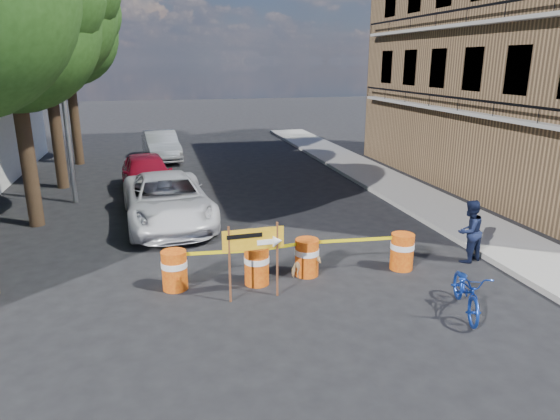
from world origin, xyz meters
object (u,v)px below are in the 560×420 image
barrel_far_left (174,269)px  pedestrian (469,231)px  bicycle (469,271)px  suv_white (167,200)px  barrel_mid_right (307,256)px  barrel_far_right (402,251)px  dog (306,267)px  barrel_mid_left (257,265)px  detour_sign (261,245)px  sedan_red (147,174)px  sedan_silver (161,146)px

barrel_far_left → pedestrian: 7.32m
bicycle → suv_white: size_ratio=0.34×
barrel_mid_right → suv_white: size_ratio=0.16×
barrel_far_right → suv_white: 7.45m
barrel_far_right → dog: barrel_far_right is taller
barrel_mid_left → dog: barrel_mid_left is taller
detour_sign → barrel_mid_left: bearing=83.8°
barrel_mid_right → bicycle: bicycle is taller
pedestrian → barrel_far_left: bearing=-21.0°
barrel_mid_right → suv_white: suv_white is taller
bicycle → pedestrian: bearing=75.2°
barrel_mid_left → pedestrian: size_ratio=0.56×
barrel_mid_right → dog: barrel_mid_right is taller
barrel_mid_left → pedestrian: (5.48, 0.04, 0.34)m
barrel_far_right → pedestrian: pedestrian is taller
barrel_mid_right → sedan_red: sedan_red is taller
detour_sign → suv_white: 6.08m
pedestrian → dog: bearing=-20.0°
pedestrian → sedan_red: bearing=-68.9°
barrel_mid_left → suv_white: size_ratio=0.16×
barrel_mid_right → pedestrian: size_ratio=0.56×
barrel_mid_left → barrel_mid_right: 1.27m
barrel_mid_left → detour_sign: size_ratio=0.53×
barrel_far_left → suv_white: suv_white is taller
barrel_far_left → pedestrian: bearing=-1.1°
dog → sedan_silver: (-3.01, 15.97, 0.46)m
detour_sign → sedan_silver: detour_sign is taller
barrel_mid_right → sedan_silver: (-3.07, 15.82, 0.26)m
bicycle → detour_sign: bearing=176.7°
barrel_far_left → barrel_far_right: 5.46m
barrel_mid_left → dog: 1.20m
dog → barrel_mid_left: bearing=88.9°
barrel_mid_left → barrel_far_right: (3.62, -0.01, 0.00)m
barrel_far_right → dog: bearing=178.9°
barrel_mid_left → suv_white: bearing=109.8°
barrel_far_left → sedan_red: (-0.63, 8.96, 0.29)m
barrel_far_right → suv_white: size_ratio=0.16×
barrel_far_left → sedan_red: bearing=94.0°
pedestrian → bicycle: bearing=35.8°
dog → pedestrian: bearing=-92.9°
pedestrian → sedan_silver: 17.56m
barrel_mid_right → pedestrian: 4.24m
barrel_mid_right → sedan_silver: bearing=101.0°
detour_sign → dog: bearing=29.7°
barrel_mid_left → bicycle: size_ratio=0.49×
barrel_far_left → barrel_far_right: size_ratio=1.00×
barrel_far_right → pedestrian: 1.89m
detour_sign → pedestrian: 5.60m
pedestrian → bicycle: (-1.63, -2.40, 0.11)m
pedestrian → sedan_red: pedestrian is taller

